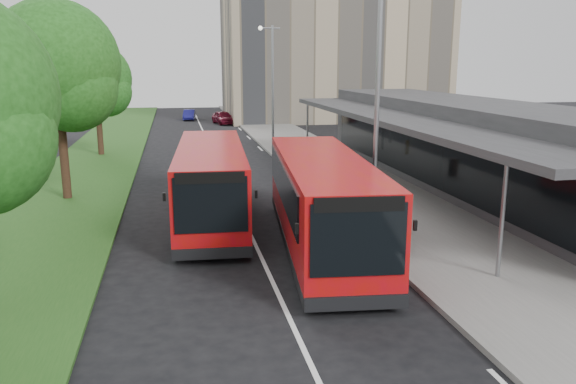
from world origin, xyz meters
name	(u,v)px	position (x,y,z in m)	size (l,w,h in m)	color
ground	(262,259)	(0.00, 0.00, 0.00)	(120.00, 120.00, 0.00)	black
pavement	(305,151)	(6.00, 20.00, 0.07)	(5.00, 80.00, 0.15)	slate
grass_verge	(100,157)	(-7.00, 20.00, 0.05)	(5.00, 80.00, 0.10)	#204E19
lane_centre_line	(220,169)	(0.00, 15.00, 0.01)	(0.12, 70.00, 0.01)	silver
kerb_dashes	(267,155)	(3.30, 19.00, 0.01)	(0.12, 56.00, 0.01)	silver
office_block	(333,30)	(14.00, 42.00, 9.00)	(22.00, 12.00, 18.00)	tan
station_building	(466,144)	(10.86, 8.00, 2.04)	(7.70, 26.00, 4.00)	#2B2B2E
tree_mid	(56,72)	(-7.01, 9.05, 5.35)	(5.15, 5.15, 8.28)	black
tree_far	(96,83)	(-7.01, 21.05, 4.49)	(4.37, 4.37, 6.96)	black
lamp_post_near	(375,94)	(4.12, 2.00, 4.72)	(1.44, 0.28, 8.00)	gray
lamp_post_far	(271,78)	(4.12, 22.00, 4.72)	(1.44, 0.28, 8.00)	gray
bus_main	(322,202)	(2.02, 0.65, 1.48)	(3.61, 10.41, 2.89)	#AD0917
bus_second	(211,183)	(-1.16, 4.58, 1.42)	(3.14, 9.95, 2.78)	#AD0917
litter_bin	(342,171)	(5.50, 10.07, 0.57)	(0.47, 0.47, 0.85)	#362016
bollard	(302,150)	(5.07, 16.90, 0.59)	(0.14, 0.14, 0.89)	#EAA50C
car_near	(223,117)	(2.24, 38.61, 0.63)	(1.49, 3.71, 1.26)	maroon
car_far	(189,115)	(-0.85, 43.37, 0.52)	(1.11, 3.17, 1.04)	navy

